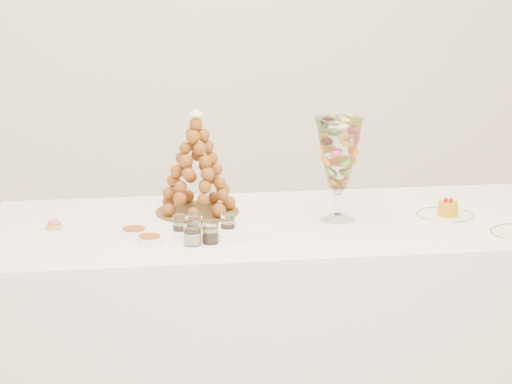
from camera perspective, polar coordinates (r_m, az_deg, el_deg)
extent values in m
cube|color=#EDE6CF|center=(5.14, -2.79, 9.81)|extent=(4.50, 0.04, 2.80)
cube|color=white|center=(3.71, 2.34, -7.89)|extent=(2.17, 0.88, 0.81)
cube|color=white|center=(3.57, 2.40, -1.78)|extent=(2.16, 0.88, 0.01)
cube|color=white|center=(3.55, -3.44, -1.67)|extent=(0.61, 0.49, 0.02)
cylinder|color=white|center=(3.61, 4.67, -1.39)|extent=(0.13, 0.13, 0.02)
cylinder|color=white|center=(3.59, 4.69, -0.54)|extent=(0.03, 0.03, 0.09)
sphere|color=white|center=(3.58, 4.70, 0.15)|extent=(0.04, 0.04, 0.04)
cylinder|color=white|center=(3.68, 10.75, -1.35)|extent=(0.22, 0.22, 0.01)
cylinder|color=tan|center=(3.55, -11.46, -1.94)|extent=(0.06, 0.06, 0.02)
ellipsoid|color=#E9606E|center=(3.54, -11.47, -1.71)|extent=(0.04, 0.04, 0.03)
cylinder|color=white|center=(3.40, -4.33, -1.91)|extent=(0.07, 0.07, 0.07)
cylinder|color=white|center=(3.40, -3.51, -1.91)|extent=(0.06, 0.06, 0.07)
cylinder|color=white|center=(3.42, -1.62, -1.82)|extent=(0.06, 0.06, 0.07)
cylinder|color=white|center=(3.30, -3.66, -2.38)|extent=(0.07, 0.07, 0.08)
cylinder|color=white|center=(3.31, -2.62, -2.32)|extent=(0.06, 0.06, 0.07)
cylinder|color=white|center=(3.41, -6.98, -2.33)|extent=(0.09, 0.09, 0.03)
cylinder|color=white|center=(3.33, -6.09, -2.76)|extent=(0.08, 0.08, 0.02)
cylinder|color=brown|center=(3.62, -3.37, -1.13)|extent=(0.30, 0.30, 0.01)
cone|color=brown|center=(3.57, -3.42, 1.72)|extent=(0.30, 0.30, 0.36)
sphere|color=white|center=(3.54, -3.46, 4.43)|extent=(0.04, 0.04, 0.04)
cylinder|color=#C48D09|center=(3.67, 10.91, -0.93)|extent=(0.07, 0.07, 0.05)
sphere|color=#960705|center=(3.67, 11.10, -0.42)|extent=(0.01, 0.01, 0.01)
sphere|color=#960705|center=(3.67, 10.82, -0.40)|extent=(0.01, 0.01, 0.01)
sphere|color=#960705|center=(3.65, 10.77, -0.46)|extent=(0.01, 0.01, 0.01)
sphere|color=#960705|center=(3.65, 11.05, -0.49)|extent=(0.01, 0.01, 0.01)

